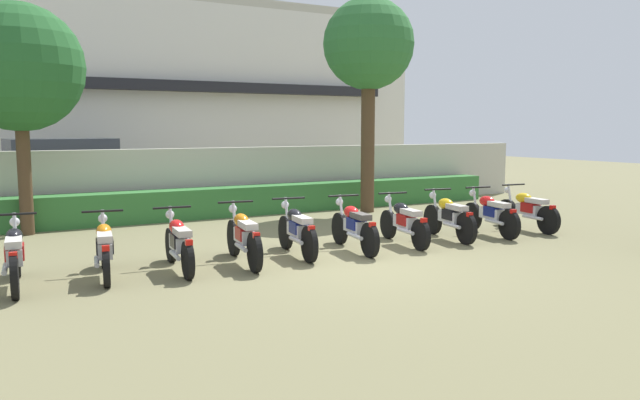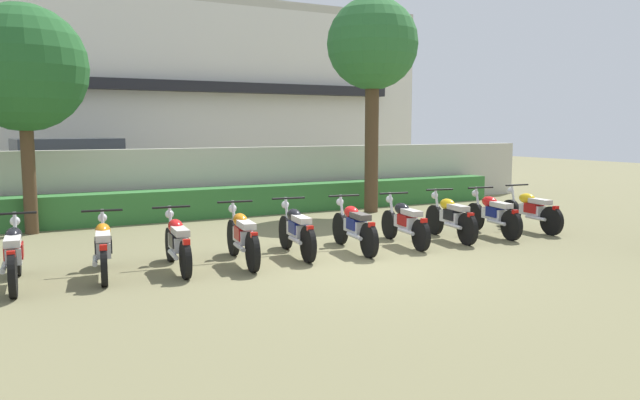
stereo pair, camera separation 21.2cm
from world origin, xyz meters
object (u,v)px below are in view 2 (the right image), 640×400
motorcycle_in_row_6 (405,222)px  motorcycle_in_row_9 (531,210)px  motorcycle_in_row_2 (177,242)px  motorcycle_in_row_0 (14,254)px  motorcycle_in_row_3 (242,236)px  tree_near_inspector (23,69)px  motorcycle_in_row_1 (103,247)px  parked_car (74,173)px  motorcycle_in_row_7 (451,217)px  motorcycle_in_row_8 (493,214)px  motorcycle_in_row_4 (296,230)px  motorcycle_in_row_5 (354,226)px  tree_far_side (373,47)px

motorcycle_in_row_6 → motorcycle_in_row_9: (3.31, 0.05, 0.01)m
motorcycle_in_row_2 → motorcycle_in_row_9: bearing=-84.6°
motorcycle_in_row_0 → motorcycle_in_row_2: bearing=-88.0°
motorcycle_in_row_3 → motorcycle_in_row_0: bearing=95.1°
tree_near_inspector → motorcycle_in_row_1: tree_near_inspector is taller
parked_car → motorcycle_in_row_7: bearing=-62.2°
motorcycle_in_row_6 → motorcycle_in_row_8: size_ratio=1.01×
tree_near_inspector → motorcycle_in_row_0: 5.42m
parked_car → motorcycle_in_row_1: size_ratio=2.59×
motorcycle_in_row_0 → motorcycle_in_row_9: motorcycle_in_row_0 is taller
motorcycle_in_row_6 → motorcycle_in_row_7: bearing=-80.3°
motorcycle_in_row_4 → motorcycle_in_row_7: bearing=-83.5°
motorcycle_in_row_2 → motorcycle_in_row_8: (6.48, 0.01, 0.01)m
motorcycle_in_row_2 → motorcycle_in_row_3: 1.05m
motorcycle_in_row_5 → motorcycle_in_row_6: 1.13m
motorcycle_in_row_7 → motorcycle_in_row_4: bearing=98.1°
motorcycle_in_row_0 → motorcycle_in_row_7: 7.67m
motorcycle_in_row_0 → motorcycle_in_row_6: (6.56, -0.05, -0.02)m
tree_far_side → motorcycle_in_row_2: (-6.18, -4.13, -3.77)m
motorcycle_in_row_0 → motorcycle_in_row_8: motorcycle_in_row_0 is taller
motorcycle_in_row_6 → motorcycle_in_row_3: bearing=100.2°
motorcycle_in_row_4 → motorcycle_in_row_5: 1.09m
motorcycle_in_row_1 → motorcycle_in_row_7: motorcycle_in_row_7 is taller
tree_near_inspector → motorcycle_in_row_6: size_ratio=2.51×
tree_near_inspector → motorcycle_in_row_4: size_ratio=2.55×
tree_far_side → motorcycle_in_row_3: tree_far_side is taller
motorcycle_in_row_1 → motorcycle_in_row_3: 2.13m
motorcycle_in_row_4 → motorcycle_in_row_5: (1.09, -0.11, -0.00)m
motorcycle_in_row_5 → motorcycle_in_row_9: 4.44m
motorcycle_in_row_2 → motorcycle_in_row_4: bearing=-82.4°
motorcycle_in_row_2 → tree_near_inspector: bearing=26.2°
tree_far_side → motorcycle_in_row_2: size_ratio=2.95×
parked_car → motorcycle_in_row_3: size_ratio=2.40×
motorcycle_in_row_7 → motorcycle_in_row_8: (1.07, -0.03, -0.00)m
motorcycle_in_row_3 → motorcycle_in_row_7: motorcycle_in_row_3 is taller
motorcycle_in_row_6 → motorcycle_in_row_7: (1.11, 0.02, 0.01)m
motorcycle_in_row_4 → motorcycle_in_row_7: size_ratio=1.00×
parked_car → motorcycle_in_row_0: 9.10m
motorcycle_in_row_1 → motorcycle_in_row_5: 4.25m
parked_car → motorcycle_in_row_8: parked_car is taller
parked_car → motorcycle_in_row_2: parked_car is taller
motorcycle_in_row_2 → motorcycle_in_row_5: motorcycle_in_row_5 is taller
motorcycle_in_row_2 → motorcycle_in_row_7: (5.41, 0.05, 0.01)m
parked_car → tree_near_inspector: (-1.33, -4.36, 2.42)m
motorcycle_in_row_2 → motorcycle_in_row_5: size_ratio=0.98×
motorcycle_in_row_4 → parked_car: bearing=23.7°
tree_far_side → motorcycle_in_row_7: bearing=-100.7°
motorcycle_in_row_0 → tree_far_side: bearing=-60.4°
tree_far_side → motorcycle_in_row_5: (-3.01, -4.14, -3.76)m
motorcycle_in_row_7 → tree_near_inspector: bearing=66.7°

